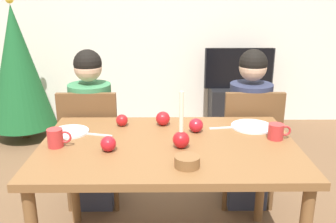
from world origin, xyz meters
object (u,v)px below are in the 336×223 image
plate_right (252,126)px  apple_by_left_plate (196,125)px  plate_left (69,132)px  apple_by_right_mug (122,120)px  bowl_walnuts (187,161)px  person_left_child (92,133)px  mug_left (56,138)px  chair_right (249,141)px  chair_left (92,142)px  tv_stand (237,108)px  tv (239,68)px  dining_table (168,157)px  person_right_child (248,132)px  candle_centerpiece (181,136)px  apple_far_edge (163,118)px  christmas_tree (18,67)px  apple_near_candle (108,144)px  mug_right (276,131)px

plate_right → apple_by_left_plate: 0.36m
plate_left → apple_by_right_mug: (0.30, 0.12, 0.03)m
plate_right → bowl_walnuts: bearing=-128.9°
apple_by_right_mug → person_left_child: bearing=126.5°
plate_right → mug_left: 1.15m
chair_right → plate_left: 1.27m
plate_right → apple_by_left_plate: size_ratio=3.02×
chair_left → bowl_walnuts: size_ratio=7.37×
tv_stand → tv: tv is taller
plate_left → mug_left: 0.21m
dining_table → mug_left: size_ratio=10.81×
person_right_child → plate_left: person_right_child is taller
chair_right → candle_centerpiece: (-0.52, -0.66, 0.30)m
mug_left → bowl_walnuts: bearing=-19.8°
apple_by_right_mug → apple_far_edge: apple_far_edge is taller
christmas_tree → bowl_walnuts: (1.65, -2.28, -0.01)m
dining_table → tv: bearing=70.1°
candle_centerpiece → mug_left: size_ratio=2.39×
mug_left → tv_stand: bearing=58.5°
tv → christmas_tree: size_ratio=0.52×
person_left_child → tv_stand: person_left_child is taller
tv_stand → plate_right: size_ratio=2.53×
apple_near_candle → chair_right: bearing=38.0°
tv → mug_left: 2.74m
tv → apple_near_candle: bearing=-115.6°
christmas_tree → apple_near_candle: size_ratio=18.49×
chair_right → apple_by_left_plate: (-0.42, -0.43, 0.28)m
chair_right → apple_by_right_mug: 0.97m
mug_left → mug_right: mug_left is taller
tv → apple_by_right_mug: bearing=-119.0°
chair_right → bowl_walnuts: chair_right is taller
mug_right → apple_by_left_plate: 0.46m
plate_left → mug_left: size_ratio=1.75×
person_left_child → mug_left: 0.72m
dining_table → plate_right: bearing=25.9°
person_left_child → chair_right: bearing=-1.6°
person_left_child → christmas_tree: size_ratio=0.78×
mug_right → plate_left: bearing=174.8°
chair_right → apple_by_right_mug: size_ratio=12.31×
mug_right → tv: bearing=84.2°
tv → apple_far_edge: bearing=-113.3°
chair_right → person_right_child: size_ratio=0.77×
chair_left → bowl_walnuts: 1.12m
plate_left → apple_near_candle: (0.27, -0.27, 0.03)m
dining_table → candle_centerpiece: 0.17m
person_right_child → christmas_tree: 2.55m
person_left_child → apple_near_candle: (0.23, -0.74, 0.22)m
bowl_walnuts → plate_right: bearing=51.1°
plate_left → mug_right: bearing=-5.2°
dining_table → christmas_tree: bearing=128.1°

